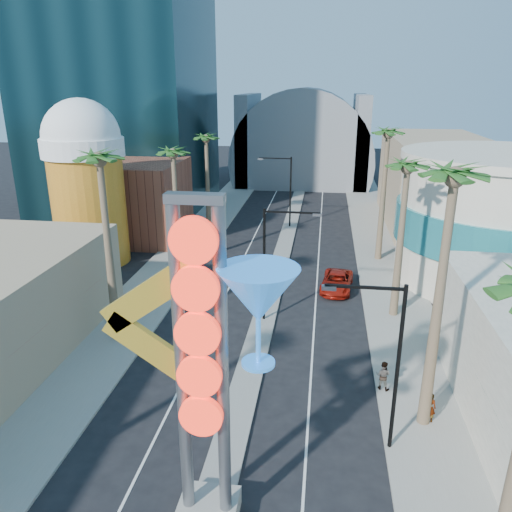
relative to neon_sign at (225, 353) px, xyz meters
The scene contains 22 objects.
sidewalk_west 34.43m from the neon_sign, 107.85° to the left, with size 5.00×100.00×0.15m, color gray.
sidewalk_east 33.97m from the neon_sign, 74.84° to the left, with size 5.00×100.00×0.15m, color gray.
median 35.79m from the neon_sign, 91.33° to the left, with size 1.60×84.00×0.15m, color gray.
hotel_tower 56.91m from the neon_sign, 114.95° to the left, with size 20.00×20.00×50.00m, color black.
brick_filler_west 39.01m from the neon_sign, 115.64° to the left, with size 10.00×10.00×8.00m, color brown.
filler_east 47.58m from the neon_sign, 71.37° to the left, with size 10.00×20.00×10.00m, color tan.
beer_mug 32.39m from the neon_sign, 123.38° to the left, with size 7.00×7.00×14.50m.
turquoise_building 32.10m from the neon_sign, 57.56° to the left, with size 16.60×16.60×10.60m.
canopy 69.11m from the neon_sign, 90.68° to the left, with size 22.00×16.00×22.00m.
neon_sign is the anchor object (origin of this frame).
streetlight_0 17.21m from the neon_sign, 90.90° to the left, with size 3.79×0.25×8.00m.
streetlight_1 41.13m from the neon_sign, 91.90° to the left, with size 3.79×0.25×8.00m.
streetlight_2 8.15m from the neon_sign, 40.46° to the left, with size 3.45×0.25×8.00m.
palm_1 16.70m from the neon_sign, 126.98° to the left, with size 2.40×2.40×12.70m.
palm_2 28.85m from the neon_sign, 109.95° to the left, with size 2.40×2.40×11.20m.
palm_3 40.31m from the neon_sign, 104.11° to the left, with size 2.40×2.40×11.20m.
palm_5 11.50m from the neon_sign, 40.70° to the left, with size 2.40×2.40×13.20m.
palm_6 20.89m from the neon_sign, 66.74° to the left, with size 2.40×2.40×11.70m.
palm_7 32.29m from the neon_sign, 75.23° to the left, with size 2.40×2.40×12.70m.
red_pickup 24.53m from the neon_sign, 79.62° to the left, with size 2.30×4.99×1.39m, color #A4180C.
pedestrian_a 12.77m from the neon_sign, 40.19° to the left, with size 0.56×0.37×1.54m, color gray.
pedestrian_b 13.19m from the neon_sign, 55.90° to the left, with size 0.79×0.62×1.62m, color gray.
Camera 1 is at (3.79, -11.07, 15.61)m, focal length 35.00 mm.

